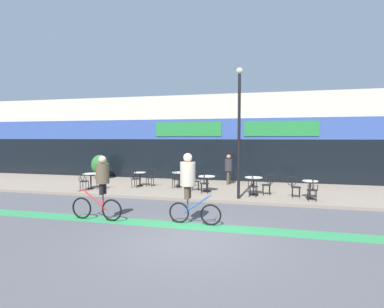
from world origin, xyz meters
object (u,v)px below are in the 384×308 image
bistro_table_2 (179,176)px  cafe_chair_5_near (312,188)px  cafe_chair_3_near (204,182)px  cafe_chair_0_side (102,178)px  cafe_chair_5_side (294,185)px  planter_pot (100,166)px  cafe_chair_2_side (191,177)px  cyclist_1 (101,184)px  bistro_table_0 (91,178)px  cafe_chair_3_side (194,180)px  cafe_chair_4_side (268,183)px  cafe_chair_0_near (84,180)px  cafe_chair_1_side (151,176)px  bistro_table_5 (310,186)px  cafe_chair_1_near (135,177)px  bistro_table_4 (254,182)px  cafe_chair_2_near (176,178)px  cafe_chair_4_near (253,185)px  cyclist_0 (189,181)px  pedestrian_near_end (229,167)px  lamp_post (239,124)px  bistro_table_3 (207,180)px  bistro_table_1 (140,176)px

bistro_table_2 → cafe_chair_5_near: cafe_chair_5_near is taller
cafe_chair_3_near → cafe_chair_0_side: bearing=84.7°
cafe_chair_5_side → planter_pot: 11.34m
cafe_chair_2_side → cyclist_1: 6.43m
bistro_table_0 → cafe_chair_2_side: bearing=19.5°
planter_pot → cafe_chair_3_side: bearing=-21.2°
cafe_chair_2_side → cafe_chair_4_side: bearing=152.8°
cafe_chair_0_near → cafe_chair_1_side: 3.29m
bistro_table_5 → cafe_chair_1_near: 8.16m
cafe_chair_4_side → cafe_chair_0_side: bearing=-2.2°
bistro_table_4 → cafe_chair_5_near: size_ratio=0.86×
bistro_table_2 → planter_pot: (-5.43, 1.52, 0.25)m
cafe_chair_1_side → cafe_chair_2_near: bearing=168.4°
cafe_chair_2_near → cafe_chair_4_near: 4.00m
bistro_table_2 → cyclist_0: size_ratio=0.34×
cafe_chair_1_near → cafe_chair_3_near: size_ratio=1.00×
cafe_chair_1_near → pedestrian_near_end: bearing=-57.5°
bistro_table_2 → cafe_chair_0_side: 3.80m
cafe_chair_0_near → lamp_post: lamp_post is taller
cafe_chair_1_side → planter_pot: size_ratio=0.62×
bistro_table_5 → cafe_chair_5_side: (-0.63, 0.00, 0.00)m
cafe_chair_3_side → cyclist_0: cyclist_0 is taller
cafe_chair_1_near → cafe_chair_2_side: 2.83m
cafe_chair_1_near → cafe_chair_1_side: (0.63, 0.62, 0.00)m
cyclist_1 → cyclist_0: bearing=-172.6°
cafe_chair_0_side → cafe_chair_5_side: same height
cafe_chair_0_side → cafe_chair_5_side: bearing=172.0°
cafe_chair_4_side → cafe_chair_5_near: 1.93m
bistro_table_3 → cafe_chair_4_near: 2.35m
cafe_chair_0_side → planter_pot: size_ratio=0.62×
cafe_chair_4_near → cyclist_1: bearing=141.7°
bistro_table_1 → cafe_chair_3_near: cafe_chair_3_near is taller
cafe_chair_2_near → cyclist_1: (-0.78, -5.62, 0.52)m
cafe_chair_0_side → cafe_chair_1_near: size_ratio=1.00×
bistro_table_2 → bistro_table_3: size_ratio=0.94×
pedestrian_near_end → cafe_chair_3_side: bearing=72.0°
bistro_table_0 → cyclist_1: size_ratio=0.37×
bistro_table_0 → cafe_chair_2_near: size_ratio=0.84×
bistro_table_3 → bistro_table_1: bearing=169.7°
cafe_chair_2_near → cafe_chair_4_side: bearing=-95.3°
pedestrian_near_end → cafe_chair_1_near: bearing=40.1°
bistro_table_4 → cafe_chair_2_side: cafe_chair_2_side is taller
cafe_chair_1_side → cafe_chair_2_side: bearing=-169.9°
cafe_chair_2_side → cyclist_0: size_ratio=0.42×
cafe_chair_0_near → planter_pot: (-1.39, 3.79, 0.26)m
cafe_chair_3_near → cafe_chair_3_side: (-0.63, 0.62, 0.00)m
lamp_post → cafe_chair_5_near: bearing=3.1°
cafe_chair_4_side → cafe_chair_5_side: size_ratio=1.00×
bistro_table_1 → cafe_chair_4_near: size_ratio=0.78×
cafe_chair_4_near → pedestrian_near_end: size_ratio=0.56×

